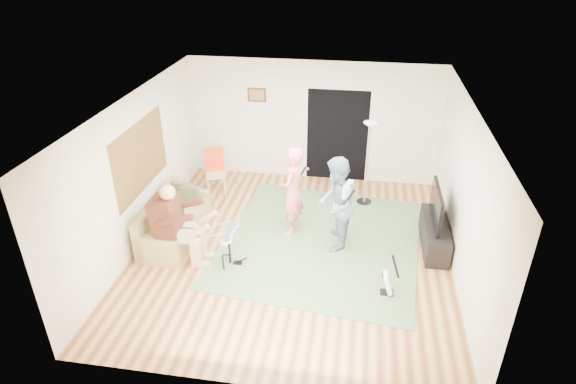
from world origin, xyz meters
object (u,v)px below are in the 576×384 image
object	(u,v)px
sofa	(172,225)
guitarist	(335,204)
torchiere_lamp	(369,149)
singer	(292,191)
drum_kit	(229,249)
tv_cabinet	(434,235)
dining_chair	(217,178)
guitar_spare	(388,283)
television	(436,206)

from	to	relation	value
sofa	guitarist	bearing A→B (deg)	3.10
guitarist	torchiere_lamp	xyz separation A→B (m)	(0.52, 1.70, 0.36)
sofa	singer	distance (m)	2.32
drum_kit	tv_cabinet	xyz separation A→B (m)	(3.50, 1.07, -0.04)
guitarist	dining_chair	bearing A→B (deg)	-120.03
guitar_spare	dining_chair	xyz separation A→B (m)	(-3.61, 2.87, 0.13)
drum_kit	guitarist	xyz separation A→B (m)	(1.71, 0.81, 0.58)
dining_chair	tv_cabinet	world-z (taller)	dining_chair
sofa	television	bearing A→B (deg)	5.11
sofa	singer	size ratio (longest dim) A/B	1.11
drum_kit	singer	world-z (taller)	singer
sofa	guitarist	distance (m)	3.07
drum_kit	torchiere_lamp	world-z (taller)	torchiere_lamp
guitarist	guitar_spare	distance (m)	1.65
guitar_spare	torchiere_lamp	xyz separation A→B (m)	(-0.42, 2.89, 1.01)
dining_chair	singer	bearing A→B (deg)	-54.47
sofa	dining_chair	bearing A→B (deg)	79.95
singer	torchiere_lamp	world-z (taller)	torchiere_lamp
singer	guitar_spare	world-z (taller)	singer
guitar_spare	tv_cabinet	distance (m)	1.68
guitarist	torchiere_lamp	world-z (taller)	torchiere_lamp
tv_cabinet	dining_chair	bearing A→B (deg)	162.39
torchiere_lamp	tv_cabinet	xyz separation A→B (m)	(1.26, -1.44, -0.97)
singer	television	world-z (taller)	singer
sofa	guitarist	size ratio (longest dim) A/B	1.10
tv_cabinet	sofa	bearing A→B (deg)	-174.94
dining_chair	drum_kit	bearing A→B (deg)	-88.51
torchiere_lamp	guitarist	bearing A→B (deg)	-107.07
sofa	torchiere_lamp	world-z (taller)	torchiere_lamp
torchiere_lamp	tv_cabinet	distance (m)	2.15
torchiere_lamp	television	bearing A→B (deg)	-49.90
singer	television	distance (m)	2.56
sofa	torchiere_lamp	bearing A→B (deg)	27.88
singer	dining_chair	bearing A→B (deg)	-117.87
tv_cabinet	television	world-z (taller)	television
drum_kit	tv_cabinet	size ratio (longest dim) A/B	0.47
tv_cabinet	singer	bearing A→B (deg)	177.26
dining_chair	television	world-z (taller)	television
guitarist	sofa	bearing A→B (deg)	-84.85
sofa	guitarist	xyz separation A→B (m)	(3.00, 0.16, 0.61)
singer	torchiere_lamp	size ratio (longest dim) A/B	0.96
torchiere_lamp	dining_chair	world-z (taller)	torchiere_lamp
television	guitarist	bearing A→B (deg)	-171.44
singer	guitarist	xyz separation A→B (m)	(0.82, -0.39, 0.01)
guitar_spare	singer	bearing A→B (deg)	138.13
torchiere_lamp	guitar_spare	bearing A→B (deg)	-81.83
television	guitar_spare	bearing A→B (deg)	-118.73
television	singer	bearing A→B (deg)	177.21
television	tv_cabinet	bearing A→B (deg)	0.00
guitar_spare	tv_cabinet	world-z (taller)	guitar_spare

